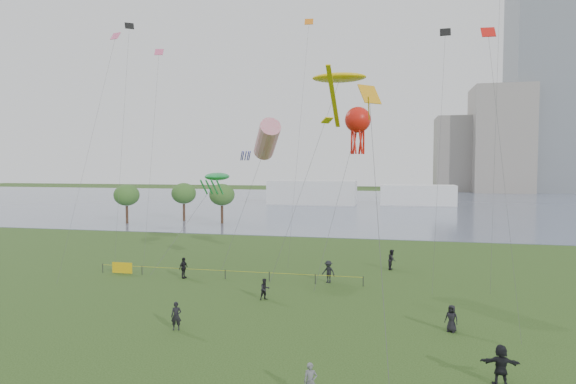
% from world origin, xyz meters
% --- Properties ---
extents(ground_plane, '(400.00, 400.00, 0.00)m').
position_xyz_m(ground_plane, '(0.00, 0.00, 0.00)').
color(ground_plane, '#203B13').
extents(lake, '(400.00, 120.00, 0.08)m').
position_xyz_m(lake, '(0.00, 100.00, 0.02)').
color(lake, slate).
rests_on(lake, ground_plane).
extents(tower, '(24.00, 24.00, 120.00)m').
position_xyz_m(tower, '(62.00, 168.00, 60.00)').
color(tower, slate).
rests_on(tower, ground_plane).
extents(building_mid, '(20.00, 20.00, 38.00)m').
position_xyz_m(building_mid, '(46.00, 162.00, 19.00)').
color(building_mid, gray).
rests_on(building_mid, ground_plane).
extents(building_low, '(16.00, 18.00, 28.00)m').
position_xyz_m(building_low, '(32.00, 168.00, 14.00)').
color(building_low, gray).
rests_on(building_low, ground_plane).
extents(pavilion_left, '(22.00, 8.00, 6.00)m').
position_xyz_m(pavilion_left, '(-12.00, 95.00, 3.00)').
color(pavilion_left, silver).
rests_on(pavilion_left, ground_plane).
extents(pavilion_right, '(18.00, 7.00, 5.00)m').
position_xyz_m(pavilion_right, '(14.00, 98.00, 2.50)').
color(pavilion_right, white).
rests_on(pavilion_right, ground_plane).
extents(trees, '(20.15, 9.85, 6.79)m').
position_xyz_m(trees, '(-28.35, 51.75, 4.90)').
color(trees, '#372419').
rests_on(trees, ground_plane).
extents(fence, '(24.07, 0.07, 1.05)m').
position_xyz_m(fence, '(-12.73, 14.50, 0.55)').
color(fence, black).
rests_on(fence, ground_plane).
extents(kite_flyer, '(0.65, 0.50, 1.60)m').
position_xyz_m(kite_flyer, '(4.28, -5.36, 0.80)').
color(kite_flyer, slate).
rests_on(kite_flyer, ground_plane).
extents(spectator_a, '(0.98, 0.97, 1.59)m').
position_xyz_m(spectator_a, '(-1.54, 8.97, 0.80)').
color(spectator_a, black).
rests_on(spectator_a, ground_plane).
extents(spectator_b, '(1.41, 1.13, 1.90)m').
position_xyz_m(spectator_b, '(2.42, 15.11, 0.95)').
color(spectator_b, black).
rests_on(spectator_b, ground_plane).
extents(spectator_c, '(0.69, 1.16, 1.86)m').
position_xyz_m(spectator_c, '(-10.32, 14.03, 0.93)').
color(spectator_c, black).
rests_on(spectator_c, ground_plane).
extents(spectator_d, '(0.94, 0.83, 1.63)m').
position_xyz_m(spectator_d, '(11.20, 4.71, 0.81)').
color(spectator_d, black).
rests_on(spectator_d, ground_plane).
extents(spectator_e, '(1.74, 0.57, 1.87)m').
position_xyz_m(spectator_e, '(12.53, -2.16, 0.94)').
color(spectator_e, black).
rests_on(spectator_e, ground_plane).
extents(spectator_f, '(0.71, 0.56, 1.72)m').
position_xyz_m(spectator_f, '(-5.13, 1.53, 0.86)').
color(spectator_f, black).
rests_on(spectator_f, ground_plane).
extents(spectator_g, '(0.93, 1.09, 1.93)m').
position_xyz_m(spectator_g, '(7.71, 21.50, 0.97)').
color(spectator_g, black).
rests_on(spectator_g, ground_plane).
extents(kite_stingray, '(7.77, 9.99, 18.19)m').
position_xyz_m(kite_stingray, '(2.88, 18.19, 17.73)').
color(kite_stingray, '#3F3F42').
extents(kite_windsock, '(5.57, 6.00, 14.48)m').
position_xyz_m(kite_windsock, '(-4.28, 20.13, 12.48)').
color(kite_windsock, '#3F3F42').
extents(kite_creature, '(5.29, 8.32, 9.25)m').
position_xyz_m(kite_creature, '(-9.60, 20.67, 8.82)').
color(kite_creature, '#3F3F42').
extents(kite_octopus, '(4.17, 5.28, 14.93)m').
position_xyz_m(kite_octopus, '(4.73, 16.08, 13.76)').
color(kite_octopus, '#3F3F42').
extents(kite_delta, '(2.31, 11.96, 15.28)m').
position_xyz_m(kite_delta, '(6.16, 6.37, 13.93)').
color(kite_delta, '#3F3F42').
extents(small_kites, '(36.45, 17.00, 10.74)m').
position_xyz_m(small_kites, '(-1.93, 19.26, 23.31)').
color(small_kites, '#E5598C').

